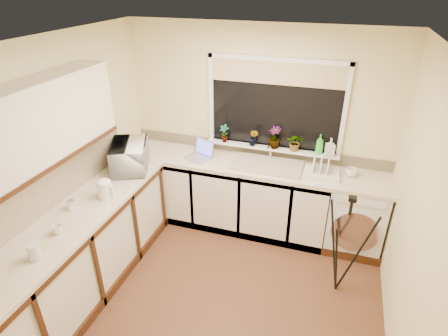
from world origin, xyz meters
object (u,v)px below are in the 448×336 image
laptop (200,153)px  soap_bottle_green (320,144)px  dish_rack (322,174)px  plant_d (295,142)px  microwave (130,156)px  plant_a (224,133)px  steel_jar (71,205)px  plant_b (253,138)px  washing_machine (355,215)px  cup_left (57,230)px  plant_c (274,137)px  glass_jug (34,252)px  kettle (105,190)px  cup_back (351,172)px  soap_bottle_clear (330,147)px  tripod (344,246)px

laptop → soap_bottle_green: bearing=34.5°
dish_rack → plant_d: 0.49m
microwave → plant_a: plant_a is taller
laptop → steel_jar: laptop is taller
microwave → plant_b: 1.46m
washing_machine → dish_rack: 0.66m
plant_b → dish_rack: bearing=-15.8°
washing_machine → plant_b: (-1.28, 0.18, 0.72)m
microwave → cup_left: bearing=156.5°
plant_b → microwave: bearing=-150.1°
washing_machine → plant_c: 1.29m
glass_jug → microwave: size_ratio=0.25×
dish_rack → cup_left: 2.73m
soap_bottle_green → washing_machine: bearing=-22.8°
kettle → plant_b: 1.81m
cup_left → microwave: bearing=91.1°
dish_rack → steel_jar: steel_jar is taller
soap_bottle_green → microwave: bearing=-159.6°
washing_machine → plant_c: bearing=168.5°
dish_rack → cup_back: (0.31, 0.09, 0.02)m
laptop → cup_left: size_ratio=4.10×
kettle → plant_a: 1.60m
soap_bottle_green → plant_d: bearing=-177.0°
plant_c → soap_bottle_clear: 0.65m
soap_bottle_clear → cup_back: 0.36m
laptop → soap_bottle_green: (1.38, 0.24, 0.21)m
plant_b → soap_bottle_green: soap_bottle_green is taller
microwave → soap_bottle_clear: (2.16, 0.73, 0.10)m
washing_machine → kettle: (-2.46, -1.19, 0.56)m
washing_machine → kettle: 2.79m
steel_jar → plant_d: size_ratio=0.47×
soap_bottle_clear → cup_left: (-2.14, -2.00, -0.21)m
dish_rack → plant_a: plant_a is taller
steel_jar → plant_a: bearing=58.7°
kettle → tripod: tripod is taller
glass_jug → soap_bottle_clear: soap_bottle_clear is taller
soap_bottle_clear → cup_left: bearing=-136.9°
washing_machine → plant_a: size_ratio=3.86×
dish_rack → microwave: 2.17m
plant_a → steel_jar: bearing=-121.3°
plant_a → glass_jug: bearing=-109.5°
kettle → microwave: microwave is taller
soap_bottle_clear → laptop: bearing=-171.9°
soap_bottle_green → soap_bottle_clear: (0.12, -0.03, -0.01)m
laptop → microwave: size_ratio=0.66×
washing_machine → plant_d: plant_d is taller
laptop → tripod: tripod is taller
glass_jug → soap_bottle_green: bearing=50.1°
laptop → plant_b: (0.61, 0.21, 0.20)m
plant_d → tripod: bearing=-56.2°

